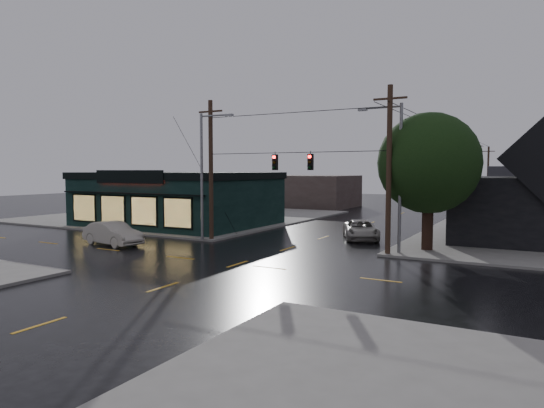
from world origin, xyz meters
The scene contains 15 objects.
ground_plane centered at (0.00, 0.00, 0.00)m, with size 160.00×160.00×0.00m, color black.
sidewalk_nw centered at (-20.00, 20.00, 0.07)m, with size 28.00×28.00×0.15m, color slate.
pizza_shop centered at (-15.00, 12.94, 2.56)m, with size 16.30×12.34×4.90m.
corner_tree centered at (8.27, 9.14, 5.56)m, with size 6.30×6.30×8.59m.
utility_pole_nw centered at (-6.50, 6.50, 0.00)m, with size 2.00×0.32×10.15m, color black, non-canonical shape.
utility_pole_ne centered at (6.50, 6.50, 0.00)m, with size 2.00×0.32×10.15m, color black, non-canonical shape.
utility_pole_far_a centered at (6.50, 28.00, 0.00)m, with size 2.00×0.32×9.65m, color black, non-canonical shape.
utility_pole_far_b centered at (6.50, 48.00, 0.00)m, with size 2.00×0.32×9.15m, color black, non-canonical shape.
utility_pole_far_c centered at (6.50, 68.00, 0.00)m, with size 2.00×0.32×9.15m, color black, non-canonical shape.
span_signal_assembly centered at (0.10, 6.50, 5.70)m, with size 13.00×0.48×1.23m.
streetlight_nw centered at (-6.80, 5.80, 0.00)m, with size 5.40×0.30×9.15m, color gray, non-canonical shape.
streetlight_ne centered at (7.00, 7.20, 0.00)m, with size 5.40×0.30×9.15m, color gray, non-canonical shape.
bg_building_west centered at (-14.00, 40.00, 2.20)m, with size 12.00×10.00×4.40m, color #3F302E.
sedan_cream centered at (-11.20, 1.51, 0.81)m, with size 1.71×4.89×1.61m, color #B3AD9D.
suv_silver centered at (2.81, 12.46, 0.71)m, with size 2.36×5.12×1.42m, color gray.
Camera 1 is at (14.40, -22.04, 5.14)m, focal length 32.00 mm.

